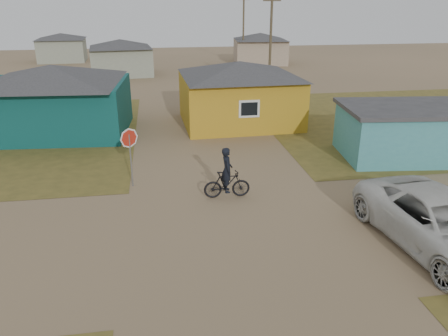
# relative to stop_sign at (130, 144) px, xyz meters

# --- Properties ---
(ground) EXTENTS (120.00, 120.00, 0.00)m
(ground) POSITION_rel_stop_sign_xyz_m (3.86, -4.78, -1.88)
(ground) COLOR #8A7050
(grass_ne) EXTENTS (20.00, 18.00, 0.00)m
(grass_ne) POSITION_rel_stop_sign_xyz_m (17.86, 8.22, -1.88)
(grass_ne) COLOR brown
(grass_ne) RESTS_ON ground
(house_teal) EXTENTS (8.93, 7.08, 4.00)m
(house_teal) POSITION_rel_stop_sign_xyz_m (-4.64, 8.72, 0.17)
(house_teal) COLOR #0A3C3B
(house_teal) RESTS_ON ground
(house_yellow) EXTENTS (7.72, 6.76, 3.90)m
(house_yellow) POSITION_rel_stop_sign_xyz_m (6.36, 9.22, 0.12)
(house_yellow) COLOR #BC8C1D
(house_yellow) RESTS_ON ground
(shed_turquoise) EXTENTS (6.71, 4.93, 2.60)m
(shed_turquoise) POSITION_rel_stop_sign_xyz_m (13.36, 1.72, -0.57)
(shed_turquoise) COLOR teal
(shed_turquoise) RESTS_ON ground
(house_pale_west) EXTENTS (7.04, 6.15, 3.60)m
(house_pale_west) POSITION_rel_stop_sign_xyz_m (-2.14, 29.22, -0.03)
(house_pale_west) COLOR gray
(house_pale_west) RESTS_ON ground
(house_beige_east) EXTENTS (6.95, 6.05, 3.60)m
(house_beige_east) POSITION_rel_stop_sign_xyz_m (13.86, 35.22, -0.03)
(house_beige_east) COLOR gray
(house_beige_east) RESTS_ON ground
(house_pale_north) EXTENTS (6.28, 5.81, 3.40)m
(house_pale_north) POSITION_rel_stop_sign_xyz_m (-10.14, 41.22, -0.13)
(house_pale_north) COLOR gray
(house_pale_north) RESTS_ON ground
(utility_pole_near) EXTENTS (1.40, 0.20, 8.00)m
(utility_pole_near) POSITION_rel_stop_sign_xyz_m (10.36, 17.22, 2.25)
(utility_pole_near) COLOR brown
(utility_pole_near) RESTS_ON ground
(utility_pole_far) EXTENTS (1.40, 0.20, 8.00)m
(utility_pole_far) POSITION_rel_stop_sign_xyz_m (11.36, 33.22, 2.25)
(utility_pole_far) COLOR brown
(utility_pole_far) RESTS_ON ground
(stop_sign) EXTENTS (0.83, 0.23, 2.57)m
(stop_sign) POSITION_rel_stop_sign_xyz_m (0.00, 0.00, 0.00)
(stop_sign) COLOR gray
(stop_sign) RESTS_ON ground
(cyclist) EXTENTS (1.87, 0.68, 2.11)m
(cyclist) POSITION_rel_stop_sign_xyz_m (3.80, -1.70, -1.12)
(cyclist) COLOR black
(cyclist) RESTS_ON ground
(vehicle) EXTENTS (3.63, 6.74, 1.80)m
(vehicle) POSITION_rel_stop_sign_xyz_m (9.90, -6.55, -0.98)
(vehicle) COLOR silver
(vehicle) RESTS_ON ground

